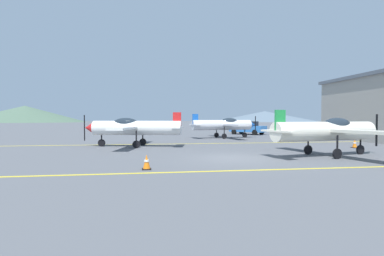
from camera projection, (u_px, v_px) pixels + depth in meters
name	position (u px, v px, depth m)	size (l,w,h in m)	color
ground_plane	(234.00, 158.00, 15.07)	(400.00, 400.00, 0.00)	#54565B
apron_line_near	(260.00, 170.00, 11.64)	(80.00, 0.16, 0.01)	yellow
apron_line_far	(202.00, 144.00, 23.79)	(80.00, 0.16, 0.01)	yellow
airplane_near	(329.00, 130.00, 15.88)	(7.08, 8.06, 2.42)	silver
airplane_mid	(133.00, 127.00, 21.23)	(7.08, 8.07, 2.42)	white
airplane_far	(224.00, 125.00, 30.46)	(7.06, 8.09, 2.42)	silver
car_sedan	(247.00, 128.00, 37.22)	(4.23, 4.39, 1.62)	#3372BF
traffic_cone_front	(355.00, 144.00, 20.35)	(0.36, 0.36, 0.59)	black
traffic_cone_side	(147.00, 162.00, 11.77)	(0.36, 0.36, 0.59)	black
hill_left	(25.00, 114.00, 152.89)	(59.28, 59.28, 8.36)	#4C6651
hill_centerleft	(265.00, 116.00, 182.02)	(61.80, 61.80, 6.22)	slate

